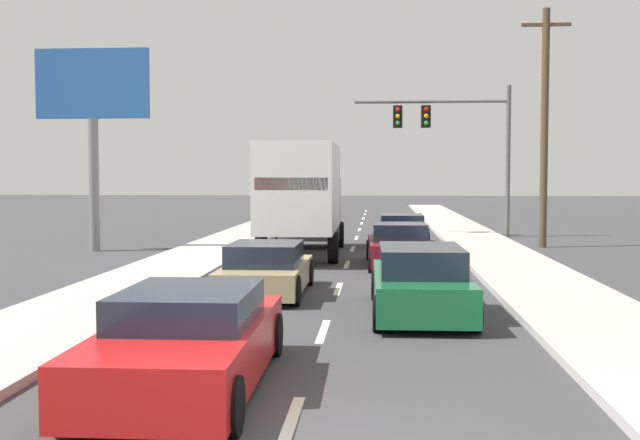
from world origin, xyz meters
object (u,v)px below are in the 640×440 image
object	(u,v)px
roadside_billboard	(93,107)
car_red	(188,342)
car_green	(420,283)
car_tan	(266,270)
car_navy	(401,231)
car_maroon	(399,247)
traffic_signal_mast	(444,128)
box_truck	(303,193)
utility_pole_mid	(545,125)

from	to	relation	value
roadside_billboard	car_red	bearing A→B (deg)	-65.81
car_red	car_green	world-z (taller)	car_green
car_tan	car_navy	xyz separation A→B (m)	(3.42, 12.48, 0.02)
car_maroon	car_green	bearing A→B (deg)	-88.59
roadside_billboard	traffic_signal_mast	bearing A→B (deg)	29.79
car_maroon	roadside_billboard	xyz separation A→B (m)	(-10.72, 3.72, 4.53)
traffic_signal_mast	roadside_billboard	distance (m)	14.90
box_truck	car_maroon	world-z (taller)	box_truck
box_truck	car_red	size ratio (longest dim) A/B	1.74
car_tan	car_red	size ratio (longest dim) A/B	0.88
car_green	roadside_billboard	size ratio (longest dim) A/B	0.63
traffic_signal_mast	utility_pole_mid	distance (m)	5.78
box_truck	roadside_billboard	size ratio (longest dim) A/B	1.14
car_red	utility_pole_mid	size ratio (longest dim) A/B	0.53
car_green	car_maroon	bearing A→B (deg)	91.41
utility_pole_mid	car_red	bearing A→B (deg)	-113.39
car_tan	car_red	distance (m)	7.66
car_navy	traffic_signal_mast	distance (m)	6.38
box_truck	utility_pole_mid	distance (m)	9.78
car_navy	roadside_billboard	xyz separation A→B (m)	(-10.98, -3.01, 4.53)
car_tan	car_green	world-z (taller)	car_green
car_navy	roadside_billboard	size ratio (longest dim) A/B	0.63
car_navy	car_green	bearing A→B (deg)	-90.25
car_red	car_green	size ratio (longest dim) A/B	1.03
traffic_signal_mast	car_red	bearing A→B (deg)	-102.06
roadside_billboard	car_tan	bearing A→B (deg)	-51.39
utility_pole_mid	car_navy	bearing A→B (deg)	176.38
roadside_billboard	car_green	bearing A→B (deg)	-47.16
car_tan	car_green	bearing A→B (deg)	-34.45
utility_pole_mid	roadside_billboard	world-z (taller)	utility_pole_mid
car_navy	car_maroon	size ratio (longest dim) A/B	1.04
car_tan	box_truck	bearing A→B (deg)	89.92
box_truck	car_maroon	xyz separation A→B (m)	(3.14, -2.64, -1.52)
car_red	utility_pole_mid	world-z (taller)	utility_pole_mid
car_tan	car_navy	distance (m)	12.94
car_red	car_maroon	bearing A→B (deg)	77.29
car_navy	car_green	world-z (taller)	car_green
utility_pole_mid	roadside_billboard	xyz separation A→B (m)	(-16.26, -2.68, 0.53)
traffic_signal_mast	roadside_billboard	bearing A→B (deg)	-150.21
box_truck	car_tan	bearing A→B (deg)	-90.08
car_tan	traffic_signal_mast	xyz separation A→B (m)	(5.37, 16.87, 4.22)
box_truck	traffic_signal_mast	size ratio (longest dim) A/B	1.21
car_maroon	utility_pole_mid	distance (m)	9.36
box_truck	car_tan	distance (m)	8.53
box_truck	car_tan	xyz separation A→B (m)	(-0.01, -8.39, -1.55)
car_green	traffic_signal_mast	size ratio (longest dim) A/B	0.67
car_tan	utility_pole_mid	xyz separation A→B (m)	(8.70, 12.14, 4.02)
car_maroon	roadside_billboard	bearing A→B (deg)	160.86
car_maroon	utility_pole_mid	size ratio (longest dim) A/B	0.49
car_maroon	traffic_signal_mast	xyz separation A→B (m)	(2.21, 11.12, 4.19)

